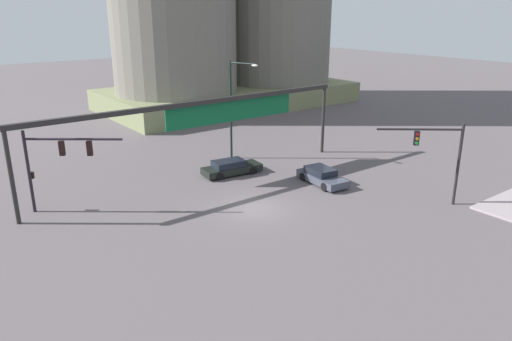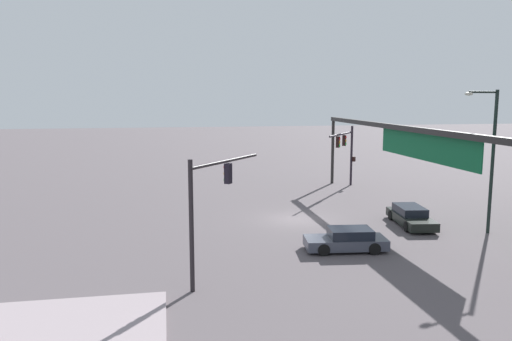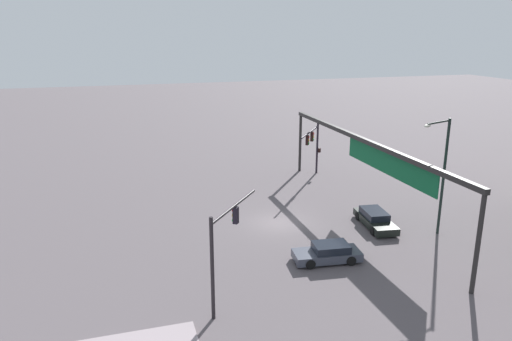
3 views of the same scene
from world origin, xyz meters
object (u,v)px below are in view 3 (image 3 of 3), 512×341
traffic_signal_opposite_side (314,141)px  streetlamp_curved_arm (442,169)px  traffic_signal_near_corner (224,239)px  sedan_car_approaching (328,253)px  sedan_car_waiting_far (375,219)px

traffic_signal_opposite_side → streetlamp_curved_arm: 16.34m
traffic_signal_near_corner → sedan_car_approaching: (-3.19, 7.62, -3.33)m
sedan_car_approaching → sedan_car_waiting_far: bearing=-137.4°
traffic_signal_opposite_side → sedan_car_approaching: bearing=17.5°
streetlamp_curved_arm → sedan_car_approaching: size_ratio=1.91×
traffic_signal_opposite_side → sedan_car_approaching: traffic_signal_opposite_side is taller
streetlamp_curved_arm → sedan_car_waiting_far: size_ratio=1.72×
traffic_signal_opposite_side → sedan_car_waiting_far: size_ratio=1.11×
sedan_car_approaching → sedan_car_waiting_far: size_ratio=0.90×
sedan_car_approaching → sedan_car_waiting_far: 7.39m
streetlamp_curved_arm → sedan_car_approaching: (1.66, -9.39, -4.45)m
traffic_signal_near_corner → sedan_car_waiting_far: 15.90m
traffic_signal_opposite_side → streetlamp_curved_arm: streetlamp_curved_arm is taller
streetlamp_curved_arm → sedan_car_waiting_far: (-2.70, -3.42, -4.45)m
traffic_signal_near_corner → sedan_car_waiting_far: traffic_signal_near_corner is taller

